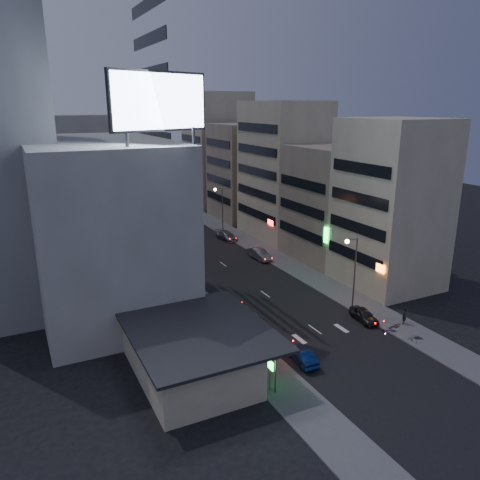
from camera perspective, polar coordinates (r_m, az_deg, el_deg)
ground at (r=44.99m, az=12.12°, el=-12.67°), size 180.00×180.00×0.00m
sidewalk_left at (r=66.33m, az=-9.82°, el=-2.86°), size 4.00×120.00×0.12m
sidewalk_right at (r=72.19m, az=2.40°, el=-1.05°), size 4.00×120.00×0.12m
food_court at (r=39.45m, az=-6.17°, el=-13.47°), size 11.00×13.00×3.88m
white_building at (r=52.53m, az=-16.50°, el=1.81°), size 14.00×24.00×18.00m
shophouse_near at (r=58.55m, az=17.92°, el=4.13°), size 10.00×11.00×20.00m
shophouse_mid at (r=67.75m, az=11.36°, el=4.43°), size 11.00×12.00×16.00m
shophouse_far at (r=77.51m, az=5.29°, el=8.38°), size 10.00×14.00×22.00m
far_left_a at (r=76.84m, az=-18.88°, el=6.76°), size 11.00×10.00×20.00m
far_left_b at (r=89.93m, az=-20.24°, el=6.28°), size 12.00×10.00×15.00m
far_right_a at (r=90.99m, az=0.54°, el=8.33°), size 11.00×12.00×18.00m
far_right_b at (r=103.45m, az=-2.79°, el=10.94°), size 12.00×12.00×24.00m
billboard at (r=42.17m, az=-9.75°, el=16.26°), size 9.52×3.75×6.20m
street_lamp_right_near at (r=50.57m, az=13.55°, el=-2.82°), size 1.60×0.44×8.02m
street_lamp_left at (r=58.11m, az=-5.79°, el=0.04°), size 1.60×0.44×8.02m
street_lamp_right_far at (r=78.64m, az=-2.41°, el=4.38°), size 1.60×0.44×8.02m
parked_car_right_near at (r=50.26m, az=14.87°, el=-8.83°), size 1.98×3.97×1.30m
parked_car_right_mid at (r=67.30m, az=2.37°, el=-1.72°), size 1.86×4.70×1.52m
parked_car_left at (r=65.43m, az=-6.80°, el=-2.47°), size 2.39×4.72×1.28m
parked_car_right_far at (r=76.92m, az=-1.65°, el=0.54°), size 2.50×5.02×1.40m
road_car_blue at (r=41.79m, az=7.56°, el=-13.82°), size 1.77×4.04×1.29m
road_car_silver at (r=48.84m, az=0.92°, el=-8.95°), size 2.84×5.09×1.40m
person at (r=50.45m, az=19.37°, el=-8.68°), size 0.76×0.76×1.78m
scooter_black_a at (r=48.47m, az=21.29°, el=-10.39°), size 1.27×1.87×1.09m
scooter_silver_a at (r=48.56m, az=20.54°, el=-10.17°), size 1.24×2.10×1.22m
scooter_blue at (r=49.04m, az=18.45°, el=-9.83°), size 1.19×1.72×1.01m
scooter_black_b at (r=50.08m, az=18.52°, el=-9.19°), size 0.86×1.94×1.14m
scooter_silver_b at (r=50.62m, az=18.84°, el=-9.00°), size 1.06×1.81×1.05m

